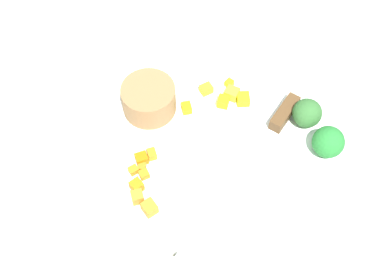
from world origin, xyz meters
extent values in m
plane|color=#9E9986|center=(0.00, 0.00, 0.00)|extent=(4.00, 4.00, 0.00)
cube|color=white|center=(0.00, 0.00, 0.01)|extent=(0.46, 0.30, 0.01)
cylinder|color=olive|center=(-0.07, 0.00, 0.03)|extent=(0.08, 0.08, 0.04)
cube|color=silver|center=(0.09, -0.12, 0.01)|extent=(0.02, 0.18, 0.00)
cube|color=#54381F|center=(0.09, 0.09, 0.02)|extent=(0.02, 0.06, 0.02)
cube|color=orange|center=(-0.03, -0.08, 0.02)|extent=(0.02, 0.02, 0.01)
cube|color=orange|center=(-0.01, -0.11, 0.02)|extent=(0.02, 0.02, 0.02)
cube|color=orange|center=(-0.02, -0.08, 0.02)|extent=(0.01, 0.01, 0.01)
cube|color=orange|center=(-0.02, -0.06, 0.02)|extent=(0.02, 0.02, 0.01)
cube|color=orange|center=(0.00, -0.12, 0.02)|extent=(0.02, 0.02, 0.02)
cube|color=orange|center=(-0.01, -0.09, 0.02)|extent=(0.02, 0.02, 0.01)
cube|color=orange|center=(-0.03, -0.09, 0.02)|extent=(0.01, 0.02, 0.01)
cube|color=orange|center=(0.02, -0.13, 0.02)|extent=(0.02, 0.02, 0.02)
cube|color=yellow|center=(0.01, 0.08, 0.02)|extent=(0.02, 0.02, 0.02)
cube|color=yellow|center=(-0.03, 0.03, 0.02)|extent=(0.02, 0.02, 0.01)
cube|color=yellow|center=(0.00, 0.10, 0.02)|extent=(0.01, 0.01, 0.01)
cube|color=yellow|center=(0.03, 0.08, 0.02)|extent=(0.03, 0.03, 0.01)
cube|color=yellow|center=(-0.02, 0.07, 0.02)|extent=(0.02, 0.02, 0.01)
cube|color=yellow|center=(0.01, 0.06, 0.02)|extent=(0.02, 0.02, 0.02)
cylinder|color=#98C266|center=(0.17, 0.08, 0.02)|extent=(0.02, 0.02, 0.01)
sphere|color=#257730|center=(0.17, 0.08, 0.03)|extent=(0.04, 0.04, 0.04)
cylinder|color=#97C065|center=(0.12, 0.10, 0.02)|extent=(0.01, 0.01, 0.01)
sphere|color=#30632E|center=(0.12, 0.10, 0.03)|extent=(0.04, 0.04, 0.04)
camera|label=1|loc=(0.22, -0.33, 0.63)|focal=49.99mm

